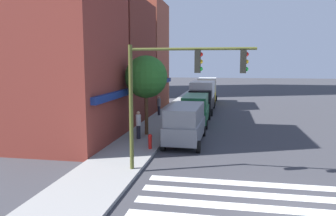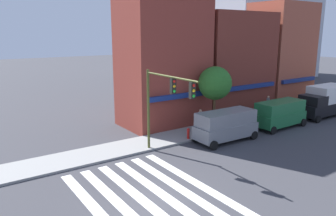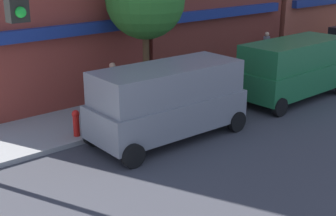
% 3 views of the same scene
% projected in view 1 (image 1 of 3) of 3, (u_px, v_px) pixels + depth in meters
% --- Properties ---
extents(sidewalk_left, '(120.00, 3.00, 0.15)m').
position_uv_depth(sidewalk_left, '(75.00, 199.00, 11.76)').
color(sidewalk_left, gray).
rests_on(sidewalk_left, ground_plane).
extents(storefront_row, '(23.27, 5.30, 13.56)m').
position_uv_depth(storefront_row, '(113.00, 51.00, 26.82)').
color(storefront_row, maroon).
rests_on(storefront_row, ground_plane).
extents(traffic_signal, '(0.32, 5.43, 5.71)m').
position_uv_depth(traffic_signal, '(177.00, 80.00, 14.00)').
color(traffic_signal, '#474C1E').
rests_on(traffic_signal, ground_plane).
extents(van_grey, '(5.05, 2.22, 2.34)m').
position_uv_depth(van_grey, '(185.00, 123.00, 20.14)').
color(van_grey, slate).
rests_on(van_grey, ground_plane).
extents(van_green, '(5.03, 2.22, 2.34)m').
position_uv_depth(van_green, '(196.00, 108.00, 26.46)').
color(van_green, '#1E6638').
rests_on(van_green, ground_plane).
extents(box_truck_black, '(6.25, 2.42, 3.04)m').
position_uv_depth(box_truck_black, '(202.00, 96.00, 33.21)').
color(box_truck_black, black).
rests_on(box_truck_black, ground_plane).
extents(box_truck_yellow, '(6.25, 2.42, 3.04)m').
position_uv_depth(box_truck_yellow, '(207.00, 90.00, 40.35)').
color(box_truck_yellow, yellow).
rests_on(box_truck_yellow, ground_plane).
extents(pedestrian_grey_coat, '(0.32, 0.32, 1.77)m').
position_uv_depth(pedestrian_grey_coat, '(159.00, 105.00, 30.02)').
color(pedestrian_grey_coat, '#23232D').
rests_on(pedestrian_grey_coat, sidewalk_left).
extents(pedestrian_white_shirt, '(0.32, 0.32, 1.77)m').
position_uv_depth(pedestrian_white_shirt, '(138.00, 124.00, 20.69)').
color(pedestrian_white_shirt, '#23232D').
rests_on(pedestrian_white_shirt, sidewalk_left).
extents(fire_hydrant, '(0.24, 0.24, 0.84)m').
position_uv_depth(fire_hydrant, '(150.00, 141.00, 18.31)').
color(fire_hydrant, red).
rests_on(fire_hydrant, sidewalk_left).
extents(street_tree, '(2.81, 2.81, 5.27)m').
position_uv_depth(street_tree, '(146.00, 77.00, 21.57)').
color(street_tree, brown).
rests_on(street_tree, sidewalk_left).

